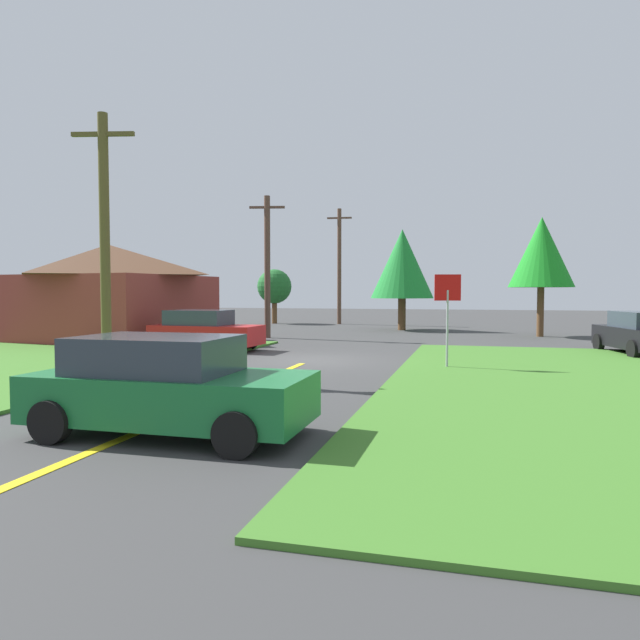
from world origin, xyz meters
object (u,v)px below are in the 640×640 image
at_px(utility_pole_mid, 267,265).
at_px(barn, 109,293).
at_px(pine_tree_center, 402,264).
at_px(stop_sign, 448,302).
at_px(parked_car_near_building, 205,330).
at_px(car_behind_on_main_road, 167,386).
at_px(utility_pole_near, 105,240).
at_px(car_on_crossroad, 640,333).
at_px(utility_pole_far, 339,265).
at_px(oak_tree_left, 541,253).
at_px(oak_tree_right, 274,287).

bearing_deg(utility_pole_mid, barn, -152.78).
bearing_deg(pine_tree_center, stop_sign, -78.81).
relative_size(parked_car_near_building, utility_pole_mid, 0.62).
height_order(car_behind_on_main_road, utility_pole_near, utility_pole_near).
xyz_separation_m(car_on_crossroad, utility_pole_far, (-15.46, 17.22, 3.51)).
distance_m(car_on_crossroad, oak_tree_left, 9.53).
bearing_deg(utility_pole_far, oak_tree_left, -34.27).
xyz_separation_m(car_behind_on_main_road, utility_pole_mid, (-5.34, 19.20, 2.91)).
xyz_separation_m(oak_tree_right, barn, (-2.67, -16.26, -0.42)).
xyz_separation_m(stop_sign, barn, (-16.22, 6.31, 0.27)).
distance_m(parked_car_near_building, pine_tree_center, 16.00).
distance_m(parked_car_near_building, barn, 7.43).
bearing_deg(utility_pole_mid, utility_pole_near, -90.15).
relative_size(car_on_crossroad, utility_pole_mid, 0.63).
relative_size(car_behind_on_main_road, pine_tree_center, 0.73).
bearing_deg(pine_tree_center, utility_pole_near, -105.79).
bearing_deg(utility_pole_mid, parked_car_near_building, -92.09).
relative_size(car_on_crossroad, barn, 0.51).
bearing_deg(utility_pole_far, oak_tree_right, -174.11).
bearing_deg(car_on_crossroad, oak_tree_left, 5.76).
xyz_separation_m(parked_car_near_building, car_on_crossroad, (16.39, 2.65, -0.00)).
bearing_deg(utility_pole_near, stop_sign, 19.97).
bearing_deg(barn, utility_pole_mid, 27.22).
height_order(utility_pole_near, barn, utility_pole_near).
distance_m(stop_sign, pine_tree_center, 18.07).
xyz_separation_m(stop_sign, car_on_crossroad, (6.75, 5.85, -1.23)).
bearing_deg(car_behind_on_main_road, oak_tree_right, 106.31).
bearing_deg(oak_tree_right, utility_pole_far, 5.89).
distance_m(utility_pole_mid, oak_tree_left, 14.30).
relative_size(utility_pole_mid, pine_tree_center, 1.16).
xyz_separation_m(stop_sign, utility_pole_far, (-8.71, 23.07, 2.28)).
bearing_deg(oak_tree_left, car_behind_on_main_road, -109.18).
bearing_deg(parked_car_near_building, barn, 157.36).
relative_size(car_on_crossroad, utility_pole_near, 0.61).
bearing_deg(barn, pine_tree_center, 41.57).
distance_m(stop_sign, barn, 17.41).
height_order(stop_sign, oak_tree_right, oak_tree_right).
bearing_deg(pine_tree_center, car_behind_on_main_road, -91.23).
bearing_deg(oak_tree_left, barn, -158.63).
height_order(utility_pole_mid, barn, utility_pole_mid).
distance_m(car_behind_on_main_road, car_on_crossroad, 18.67).
bearing_deg(oak_tree_right, parked_car_near_building, -78.58).
bearing_deg(parked_car_near_building, oak_tree_right, 104.08).
distance_m(oak_tree_left, barn, 22.00).
bearing_deg(stop_sign, pine_tree_center, -91.99).
height_order(stop_sign, car_on_crossroad, stop_sign).
xyz_separation_m(car_on_crossroad, utility_pole_mid, (-16.15, 3.97, 2.91)).
relative_size(utility_pole_near, utility_pole_far, 0.88).
distance_m(car_on_crossroad, oak_tree_right, 26.37).
bearing_deg(oak_tree_left, parked_car_near_building, -141.23).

